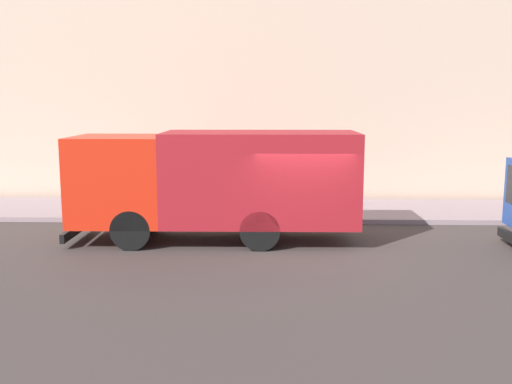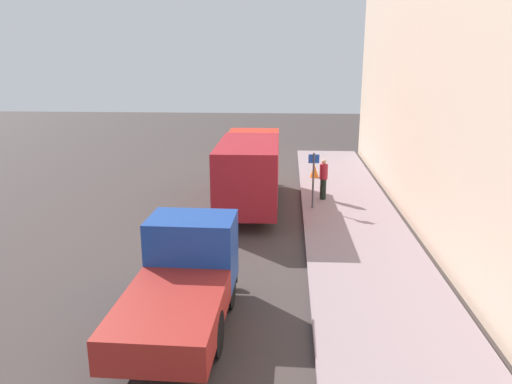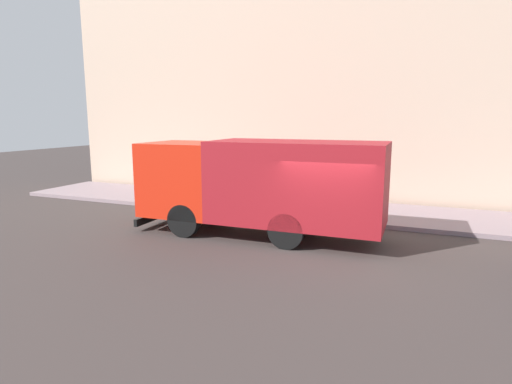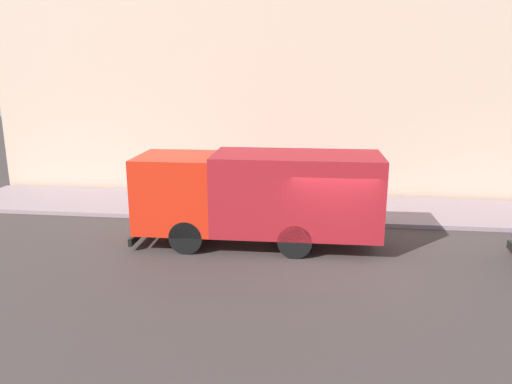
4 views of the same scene
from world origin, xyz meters
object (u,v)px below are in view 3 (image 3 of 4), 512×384
at_px(large_utility_truck, 259,182).
at_px(street_sign_post, 300,177).
at_px(traffic_cone_orange, 176,194).
at_px(pedestrian_walking, 270,185).

height_order(large_utility_truck, street_sign_post, large_utility_truck).
bearing_deg(street_sign_post, traffic_cone_orange, 86.44).
relative_size(pedestrian_walking, street_sign_post, 0.76).
height_order(pedestrian_walking, street_sign_post, street_sign_post).
bearing_deg(traffic_cone_orange, large_utility_truck, -120.85).
bearing_deg(large_utility_truck, pedestrian_walking, 13.68).
xyz_separation_m(large_utility_truck, pedestrian_walking, (3.14, 0.82, -0.60)).
bearing_deg(large_utility_truck, street_sign_post, -12.69).
bearing_deg(traffic_cone_orange, street_sign_post, -93.56).
bearing_deg(street_sign_post, pedestrian_walking, 69.29).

